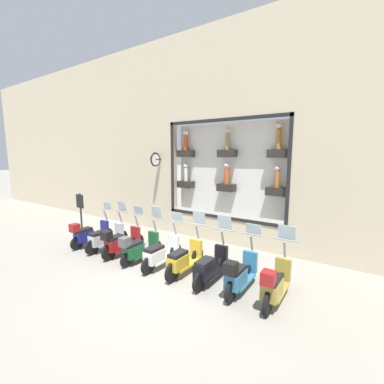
# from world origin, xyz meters

# --- Properties ---
(ground_plane) EXTENTS (120.00, 120.00, 0.00)m
(ground_plane) POSITION_xyz_m (0.00, 0.00, 0.00)
(ground_plane) COLOR gray
(building_facade) EXTENTS (1.22, 36.00, 8.01)m
(building_facade) POSITION_xyz_m (3.60, 0.00, 4.07)
(building_facade) COLOR beige
(building_facade) RESTS_ON ground_plane
(scooter_olive_0) EXTENTS (1.81, 0.61, 1.65)m
(scooter_olive_0) POSITION_xyz_m (0.38, -2.87, 0.49)
(scooter_olive_0) COLOR black
(scooter_olive_0) RESTS_ON ground_plane
(scooter_teal_1) EXTENTS (1.81, 0.61, 1.56)m
(scooter_teal_1) POSITION_xyz_m (0.38, -2.02, 0.48)
(scooter_teal_1) COLOR black
(scooter_teal_1) RESTS_ON ground_plane
(scooter_black_2) EXTENTS (1.80, 0.60, 1.68)m
(scooter_black_2) POSITION_xyz_m (0.44, -1.16, 0.44)
(scooter_black_2) COLOR black
(scooter_black_2) RESTS_ON ground_plane
(scooter_yellow_3) EXTENTS (1.81, 0.60, 1.71)m
(scooter_yellow_3) POSITION_xyz_m (0.44, -0.31, 0.45)
(scooter_yellow_3) COLOR black
(scooter_yellow_3) RESTS_ON ground_plane
(scooter_white_4) EXTENTS (1.80, 0.60, 1.55)m
(scooter_white_4) POSITION_xyz_m (0.43, 0.55, 0.43)
(scooter_white_4) COLOR black
(scooter_white_4) RESTS_ON ground_plane
(scooter_green_5) EXTENTS (1.79, 0.60, 1.66)m
(scooter_green_5) POSITION_xyz_m (0.37, 1.40, 0.46)
(scooter_green_5) COLOR black
(scooter_green_5) RESTS_ON ground_plane
(scooter_red_6) EXTENTS (1.81, 0.61, 1.56)m
(scooter_red_6) POSITION_xyz_m (0.38, 2.26, 0.48)
(scooter_red_6) COLOR black
(scooter_red_6) RESTS_ON ground_plane
(scooter_silver_7) EXTENTS (1.81, 0.61, 1.64)m
(scooter_silver_7) POSITION_xyz_m (0.44, 3.11, 0.44)
(scooter_silver_7) COLOR black
(scooter_silver_7) RESTS_ON ground_plane
(scooter_navy_8) EXTENTS (1.79, 0.61, 1.53)m
(scooter_navy_8) POSITION_xyz_m (0.37, 3.97, 0.46)
(scooter_navy_8) COLOR black
(scooter_navy_8) RESTS_ON ground_plane
(shop_sign_post) EXTENTS (0.36, 0.45, 1.82)m
(shop_sign_post) POSITION_xyz_m (0.85, 5.14, 0.99)
(shop_sign_post) COLOR #232326
(shop_sign_post) RESTS_ON ground_plane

